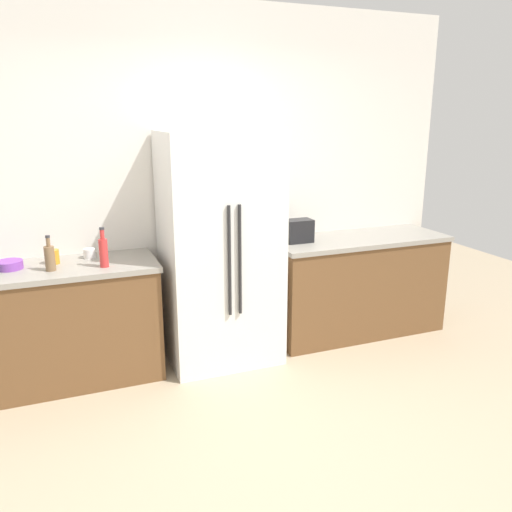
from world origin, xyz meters
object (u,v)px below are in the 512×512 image
at_px(bottle_a, 50,257).
at_px(cup_a, 89,253).
at_px(refrigerator, 220,250).
at_px(cup_b, 53,257).
at_px(toaster, 299,231).
at_px(bowl_a, 9,265).
at_px(bottle_b, 103,251).

distance_m(bottle_a, cup_a, 0.37).
bearing_deg(refrigerator, cup_b, 173.89).
distance_m(refrigerator, toaster, 0.73).
distance_m(cup_a, bowl_a, 0.55).
bearing_deg(cup_b, refrigerator, -6.11).
relative_size(cup_a, cup_b, 0.85).
xyz_separation_m(bottle_b, bowl_a, (-0.62, 0.19, -0.09)).
bearing_deg(toaster, refrigerator, -173.81).
height_order(refrigerator, bowl_a, refrigerator).
bearing_deg(bowl_a, refrigerator, -3.80).
relative_size(bottle_a, bottle_b, 0.87).
relative_size(toaster, cup_a, 2.60).
distance_m(toaster, bottle_a, 1.97).
bearing_deg(refrigerator, toaster, 6.19).
xyz_separation_m(refrigerator, bottle_b, (-0.89, -0.09, 0.09)).
height_order(bottle_b, cup_b, bottle_b).
bearing_deg(toaster, bottle_a, -176.39).
height_order(bottle_b, cup_a, bottle_b).
relative_size(bottle_a, cup_a, 2.86).
relative_size(bottle_b, cup_b, 2.77).
bearing_deg(cup_a, refrigerator, -11.51).
relative_size(cup_b, bowl_a, 0.57).
xyz_separation_m(refrigerator, bottle_a, (-1.24, -0.05, 0.07)).
xyz_separation_m(refrigerator, toaster, (0.72, 0.08, 0.08)).
bearing_deg(refrigerator, bottle_b, -174.40).
distance_m(bottle_b, cup_b, 0.40).
xyz_separation_m(bottle_a, bowl_a, (-0.27, 0.15, -0.07)).
bearing_deg(bottle_a, cup_b, 83.25).
xyz_separation_m(toaster, bowl_a, (-2.23, 0.02, -0.07)).
relative_size(bottle_a, bowl_a, 1.37).
height_order(cup_b, bowl_a, cup_b).
height_order(bottle_a, cup_b, bottle_a).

